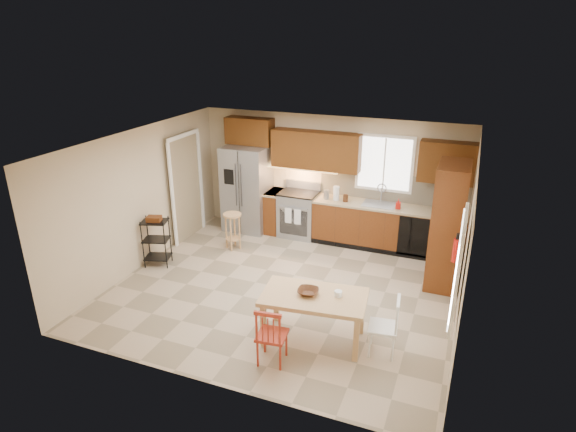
# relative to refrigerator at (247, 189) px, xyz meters

# --- Properties ---
(floor) EXTENTS (5.50, 5.50, 0.00)m
(floor) POSITION_rel_refrigerator_xyz_m (1.70, -2.12, -0.91)
(floor) COLOR tan
(floor) RESTS_ON ground
(ceiling) EXTENTS (5.50, 5.00, 0.02)m
(ceiling) POSITION_rel_refrigerator_xyz_m (1.70, -2.12, 1.59)
(ceiling) COLOR silver
(ceiling) RESTS_ON ground
(wall_back) EXTENTS (5.50, 0.02, 2.50)m
(wall_back) POSITION_rel_refrigerator_xyz_m (1.70, 0.38, 0.34)
(wall_back) COLOR #CCB793
(wall_back) RESTS_ON ground
(wall_front) EXTENTS (5.50, 0.02, 2.50)m
(wall_front) POSITION_rel_refrigerator_xyz_m (1.70, -4.62, 0.34)
(wall_front) COLOR #CCB793
(wall_front) RESTS_ON ground
(wall_left) EXTENTS (0.02, 5.00, 2.50)m
(wall_left) POSITION_rel_refrigerator_xyz_m (-1.05, -2.12, 0.34)
(wall_left) COLOR #CCB793
(wall_left) RESTS_ON ground
(wall_right) EXTENTS (0.02, 5.00, 2.50)m
(wall_right) POSITION_rel_refrigerator_xyz_m (4.45, -2.12, 0.34)
(wall_right) COLOR #CCB793
(wall_right) RESTS_ON ground
(refrigerator) EXTENTS (0.92, 0.75, 1.82)m
(refrigerator) POSITION_rel_refrigerator_xyz_m (0.00, 0.00, 0.00)
(refrigerator) COLOR gray
(refrigerator) RESTS_ON floor
(range_stove) EXTENTS (0.76, 0.63, 0.92)m
(range_stove) POSITION_rel_refrigerator_xyz_m (1.15, 0.06, -0.45)
(range_stove) COLOR gray
(range_stove) RESTS_ON floor
(base_cabinet_narrow) EXTENTS (0.30, 0.60, 0.90)m
(base_cabinet_narrow) POSITION_rel_refrigerator_xyz_m (0.60, 0.08, -0.46)
(base_cabinet_narrow) COLOR #612F11
(base_cabinet_narrow) RESTS_ON floor
(base_cabinet_run) EXTENTS (2.92, 0.60, 0.90)m
(base_cabinet_run) POSITION_rel_refrigerator_xyz_m (2.99, 0.08, -0.46)
(base_cabinet_run) COLOR #612F11
(base_cabinet_run) RESTS_ON floor
(dishwasher) EXTENTS (0.60, 0.02, 0.78)m
(dishwasher) POSITION_rel_refrigerator_xyz_m (3.55, -0.22, -0.46)
(dishwasher) COLOR black
(dishwasher) RESTS_ON floor
(backsplash) EXTENTS (2.92, 0.03, 0.55)m
(backsplash) POSITION_rel_refrigerator_xyz_m (2.99, 0.36, 0.27)
(backsplash) COLOR beige
(backsplash) RESTS_ON wall_back
(upper_over_fridge) EXTENTS (1.00, 0.35, 0.55)m
(upper_over_fridge) POSITION_rel_refrigerator_xyz_m (0.00, 0.20, 1.19)
(upper_over_fridge) COLOR #542A0E
(upper_over_fridge) RESTS_ON wall_back
(upper_left_block) EXTENTS (1.80, 0.35, 0.75)m
(upper_left_block) POSITION_rel_refrigerator_xyz_m (1.45, 0.20, 0.92)
(upper_left_block) COLOR #542A0E
(upper_left_block) RESTS_ON wall_back
(upper_right_block) EXTENTS (1.00, 0.35, 0.75)m
(upper_right_block) POSITION_rel_refrigerator_xyz_m (3.95, 0.20, 0.92)
(upper_right_block) COLOR #542A0E
(upper_right_block) RESTS_ON wall_back
(window_back) EXTENTS (1.12, 0.04, 1.12)m
(window_back) POSITION_rel_refrigerator_xyz_m (2.80, 0.35, 0.74)
(window_back) COLOR white
(window_back) RESTS_ON wall_back
(sink) EXTENTS (0.62, 0.46, 0.16)m
(sink) POSITION_rel_refrigerator_xyz_m (2.80, 0.08, -0.05)
(sink) COLOR gray
(sink) RESTS_ON base_cabinet_run
(undercab_glow) EXTENTS (1.60, 0.30, 0.01)m
(undercab_glow) POSITION_rel_refrigerator_xyz_m (1.15, 0.17, 0.52)
(undercab_glow) COLOR #FFBF66
(undercab_glow) RESTS_ON wall_back
(soap_bottle) EXTENTS (0.09, 0.09, 0.19)m
(soap_bottle) POSITION_rel_refrigerator_xyz_m (3.18, -0.02, 0.09)
(soap_bottle) COLOR #B4140C
(soap_bottle) RESTS_ON base_cabinet_run
(paper_towel) EXTENTS (0.12, 0.12, 0.28)m
(paper_towel) POSITION_rel_refrigerator_xyz_m (1.95, 0.03, 0.13)
(paper_towel) COLOR white
(paper_towel) RESTS_ON base_cabinet_run
(canister_steel) EXTENTS (0.11, 0.11, 0.18)m
(canister_steel) POSITION_rel_refrigerator_xyz_m (1.75, 0.03, 0.08)
(canister_steel) COLOR gray
(canister_steel) RESTS_ON base_cabinet_run
(canister_wood) EXTENTS (0.10, 0.10, 0.14)m
(canister_wood) POSITION_rel_refrigerator_xyz_m (2.15, -0.00, 0.06)
(canister_wood) COLOR #4E2914
(canister_wood) RESTS_ON base_cabinet_run
(pantry) EXTENTS (0.50, 0.95, 2.10)m
(pantry) POSITION_rel_refrigerator_xyz_m (4.13, -0.93, 0.14)
(pantry) COLOR #612F11
(pantry) RESTS_ON floor
(fire_extinguisher) EXTENTS (0.12, 0.12, 0.36)m
(fire_extinguisher) POSITION_rel_refrigerator_xyz_m (4.33, -1.98, 0.19)
(fire_extinguisher) COLOR #B4140C
(fire_extinguisher) RESTS_ON wall_right
(window_right) EXTENTS (0.04, 1.02, 1.32)m
(window_right) POSITION_rel_refrigerator_xyz_m (4.38, -3.27, 0.54)
(window_right) COLOR white
(window_right) RESTS_ON wall_right
(doorway) EXTENTS (0.04, 0.95, 2.10)m
(doorway) POSITION_rel_refrigerator_xyz_m (-0.97, -0.82, 0.14)
(doorway) COLOR #8C7A59
(doorway) RESTS_ON wall_left
(dining_table) EXTENTS (1.51, 0.96, 0.69)m
(dining_table) POSITION_rel_refrigerator_xyz_m (2.60, -3.29, -0.56)
(dining_table) COLOR tan
(dining_table) RESTS_ON floor
(chair_red) EXTENTS (0.43, 0.43, 0.84)m
(chair_red) POSITION_rel_refrigerator_xyz_m (2.25, -3.94, -0.49)
(chair_red) COLOR #9D2A18
(chair_red) RESTS_ON floor
(chair_white) EXTENTS (0.43, 0.43, 0.84)m
(chair_white) POSITION_rel_refrigerator_xyz_m (3.55, -3.24, -0.49)
(chair_white) COLOR white
(chair_white) RESTS_ON floor
(table_bowl) EXTENTS (0.32, 0.32, 0.07)m
(table_bowl) POSITION_rel_refrigerator_xyz_m (2.52, -3.29, -0.21)
(table_bowl) COLOR #4E2914
(table_bowl) RESTS_ON dining_table
(table_jar) EXTENTS (0.11, 0.11, 0.11)m
(table_jar) POSITION_rel_refrigerator_xyz_m (2.92, -3.20, -0.18)
(table_jar) COLOR white
(table_jar) RESTS_ON dining_table
(bar_stool) EXTENTS (0.45, 0.45, 0.73)m
(bar_stool) POSITION_rel_refrigerator_xyz_m (0.17, -1.03, -0.54)
(bar_stool) COLOR tan
(bar_stool) RESTS_ON floor
(utility_cart) EXTENTS (0.54, 0.47, 0.90)m
(utility_cart) POSITION_rel_refrigerator_xyz_m (-0.80, -2.16, -0.46)
(utility_cart) COLOR black
(utility_cart) RESTS_ON floor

